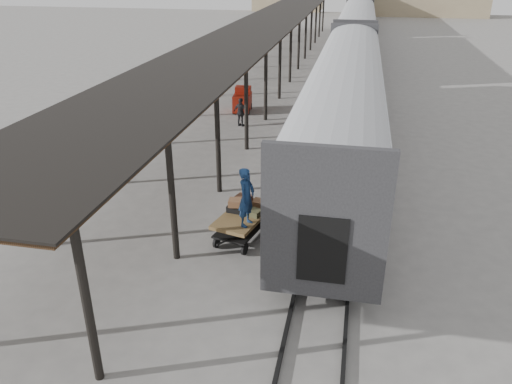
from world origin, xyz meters
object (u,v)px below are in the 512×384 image
at_px(luggage_tug, 242,101).
at_px(pedestrian, 241,112).
at_px(porter, 247,197).
at_px(baggage_cart, 244,220).

bearing_deg(luggage_tug, pedestrian, -83.89).
relative_size(porter, pedestrian, 1.20).
height_order(luggage_tug, porter, porter).
xyz_separation_m(baggage_cart, porter, (0.25, -0.65, 1.16)).
bearing_deg(baggage_cart, pedestrian, 117.26).
bearing_deg(porter, pedestrian, 28.04).
bearing_deg(baggage_cart, porter, -55.23).
height_order(baggage_cart, luggage_tug, luggage_tug).
relative_size(baggage_cart, luggage_tug, 1.53).
distance_m(luggage_tug, porter, 15.92).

